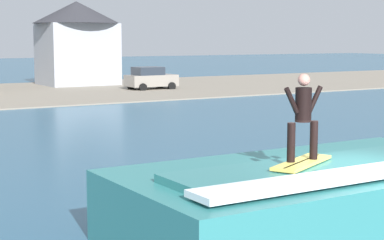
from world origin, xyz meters
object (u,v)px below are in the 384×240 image
at_px(surfer, 303,113).
at_px(car_far_shore, 150,78).
at_px(surfboard, 302,163).
at_px(house_gabled_white, 77,38).
at_px(wave_crest, 317,199).

distance_m(surfer, car_far_shore, 39.69).
distance_m(surfboard, house_gabled_white, 46.34).
bearing_deg(house_gabled_white, surfer, -105.98).
xyz_separation_m(wave_crest, car_far_shore, (15.08, 36.13, 0.18)).
bearing_deg(surfer, wave_crest, 22.34).
bearing_deg(house_gabled_white, surfboard, -106.01).
bearing_deg(wave_crest, house_gabled_white, 74.73).
xyz_separation_m(wave_crest, surfboard, (-0.71, -0.32, 0.89)).
xyz_separation_m(surfboard, surfer, (0.05, 0.05, 0.98)).
height_order(wave_crest, house_gabled_white, house_gabled_white).
bearing_deg(wave_crest, car_far_shore, 67.35).
relative_size(surfboard, surfer, 1.11).
xyz_separation_m(surfboard, house_gabled_white, (12.77, 44.48, 2.49)).
height_order(surfer, house_gabled_white, house_gabled_white).
distance_m(wave_crest, house_gabled_white, 45.90).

